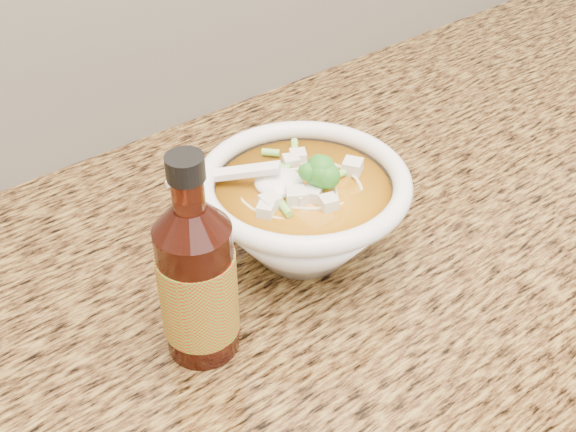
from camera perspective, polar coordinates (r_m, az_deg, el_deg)
counter_slab at (r=0.81m, az=1.43°, el=-3.28°), size 4.00×0.68×0.04m
soup_bowl at (r=0.76m, az=1.16°, el=0.27°), size 0.22×0.22×0.12m
hot_sauce_bottle at (r=0.64m, az=-7.17°, el=-5.19°), size 0.09×0.09×0.21m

